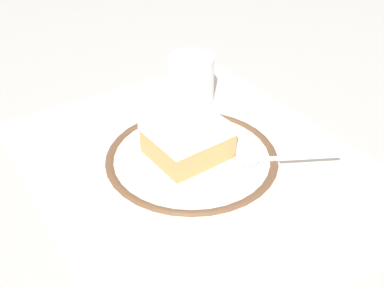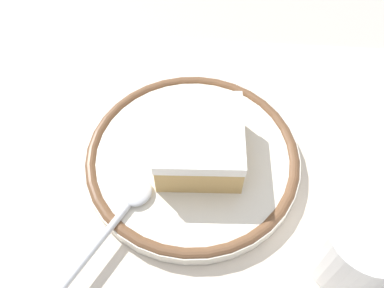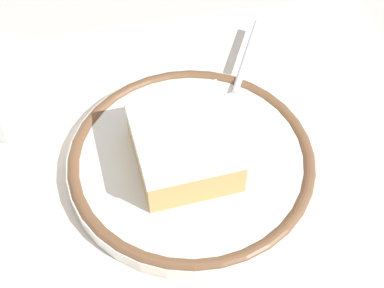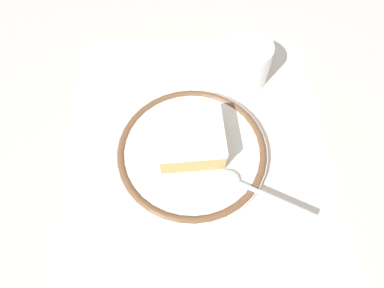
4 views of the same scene
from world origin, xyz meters
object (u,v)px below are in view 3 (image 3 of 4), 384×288
(cup, at_px, (15,93))
(plate, at_px, (192,161))
(napkin, at_px, (30,279))
(spoon, at_px, (237,84))
(cake_slice, at_px, (184,144))

(cup, bearing_deg, plate, -33.07)
(plate, xyz_separation_m, napkin, (-0.15, -0.08, -0.01))
(spoon, distance_m, napkin, 0.27)
(cake_slice, height_order, napkin, cake_slice)
(cake_slice, bearing_deg, cup, 145.11)
(plate, relative_size, napkin, 2.13)
(cake_slice, distance_m, spoon, 0.11)
(plate, xyz_separation_m, cake_slice, (-0.01, -0.00, 0.03))
(plate, xyz_separation_m, cup, (-0.15, 0.10, 0.02))
(cake_slice, relative_size, napkin, 0.93)
(cake_slice, distance_m, napkin, 0.17)
(cake_slice, bearing_deg, plate, 13.62)
(plate, distance_m, cake_slice, 0.03)
(plate, height_order, napkin, plate)
(spoon, relative_size, napkin, 1.27)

